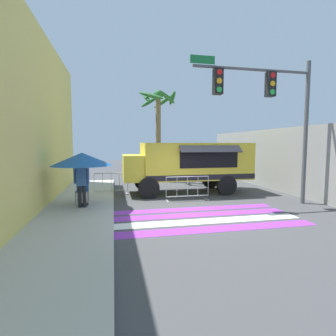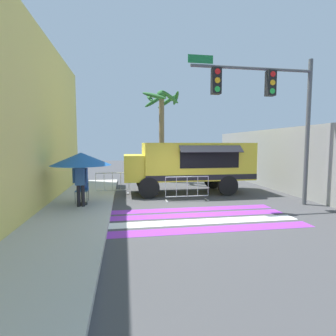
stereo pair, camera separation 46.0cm
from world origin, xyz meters
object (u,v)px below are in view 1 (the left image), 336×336
at_px(traffic_signal_pole, 270,101).
at_px(vendor_person, 82,181).
at_px(barricade_side, 111,184).
at_px(patio_umbrella, 82,159).
at_px(folding_chair, 82,189).
at_px(barricade_front, 188,189).
at_px(food_truck, 186,162).
at_px(palm_tree, 159,115).

xyz_separation_m(traffic_signal_pole, vendor_person, (-6.89, 0.56, -2.91)).
xyz_separation_m(traffic_signal_pole, barricade_side, (-5.90, 3.48, -3.48)).
xyz_separation_m(patio_umbrella, folding_chair, (-0.08, 0.56, -1.16)).
bearing_deg(folding_chair, barricade_front, -0.43).
relative_size(patio_umbrella, barricade_front, 1.17).
bearing_deg(traffic_signal_pole, food_truck, 125.97).
relative_size(food_truck, barricade_front, 3.26).
distance_m(food_truck, palm_tree, 4.83).
bearing_deg(barricade_front, food_truck, 76.77).
relative_size(vendor_person, palm_tree, 0.29).
xyz_separation_m(folding_chair, palm_tree, (3.97, 5.80, 3.50)).
xyz_separation_m(folding_chair, barricade_side, (1.06, 2.09, -0.17)).
bearing_deg(palm_tree, food_truck, -80.59).
height_order(patio_umbrella, folding_chair, patio_umbrella).
bearing_deg(barricade_side, food_truck, -4.02).
distance_m(food_truck, barricade_front, 2.05).
distance_m(patio_umbrella, barricade_side, 3.12).
bearing_deg(palm_tree, traffic_signal_pole, -67.37).
height_order(vendor_person, palm_tree, palm_tree).
bearing_deg(vendor_person, folding_chair, 98.47).
bearing_deg(food_truck, vendor_person, -149.60).
distance_m(folding_chair, barricade_front, 4.22).
bearing_deg(barricade_front, palm_tree, 92.45).
height_order(food_truck, barricade_front, food_truck).
bearing_deg(barricade_side, patio_umbrella, -110.39).
distance_m(patio_umbrella, vendor_person, 0.80).
xyz_separation_m(food_truck, vendor_person, (-4.55, -2.67, -0.41)).
xyz_separation_m(traffic_signal_pole, barricade_front, (-2.75, 1.47, -3.47)).
distance_m(barricade_front, barricade_side, 3.73).
relative_size(patio_umbrella, folding_chair, 2.46).
bearing_deg(barricade_front, vendor_person, -167.58).
height_order(traffic_signal_pole, patio_umbrella, traffic_signal_pole).
relative_size(traffic_signal_pole, vendor_person, 3.35).
bearing_deg(food_truck, traffic_signal_pole, -54.03).
relative_size(folding_chair, barricade_front, 0.47).
height_order(traffic_signal_pole, barricade_front, traffic_signal_pole).
xyz_separation_m(food_truck, barricade_front, (-0.41, -1.76, -0.98)).
distance_m(patio_umbrella, folding_chair, 1.29).
distance_m(folding_chair, vendor_person, 0.93).
relative_size(barricade_side, palm_tree, 0.28).
bearing_deg(traffic_signal_pole, palm_tree, 112.63).
height_order(barricade_front, palm_tree, palm_tree).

